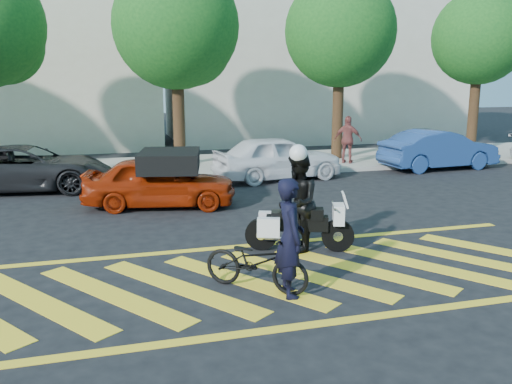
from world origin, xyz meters
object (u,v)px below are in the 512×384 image
object	(u,v)px
parked_mid_left	(28,168)
parked_mid_right	(277,158)
bicycle	(256,262)
officer_bike	(290,238)
police_motorcycle	(298,225)
parked_right	(439,150)
officer_moto	(298,203)
red_convertible	(160,182)

from	to	relation	value
parked_mid_left	parked_mid_right	distance (m)	7.96
bicycle	officer_bike	bearing A→B (deg)	-89.62
bicycle	parked_mid_right	xyz separation A→B (m)	(3.38, 9.23, 0.27)
bicycle	parked_mid_right	distance (m)	9.84
police_motorcycle	parked_right	size ratio (longest dim) A/B	0.47
police_motorcycle	parked_mid_left	distance (m)	9.85
police_motorcycle	parked_mid_right	bearing A→B (deg)	94.55
officer_moto	parked_mid_left	world-z (taller)	officer_moto
officer_moto	parked_mid_right	xyz separation A→B (m)	(2.03, 7.50, -0.24)
police_motorcycle	officer_bike	bearing A→B (deg)	-93.82
bicycle	police_motorcycle	bearing A→B (deg)	1.83
bicycle	parked_mid_left	xyz separation A→B (m)	(-4.57, 9.61, 0.22)
red_convertible	parked_mid_left	xyz separation A→B (m)	(-3.68, 3.29, 0.01)
officer_bike	bicycle	distance (m)	0.75
police_motorcycle	officer_moto	size ratio (longest dim) A/B	1.06
officer_bike	parked_right	distance (m)	13.78
officer_bike	red_convertible	size ratio (longest dim) A/B	0.48
police_motorcycle	parked_right	world-z (taller)	parked_right
bicycle	red_convertible	bearing A→B (deg)	47.89
parked_right	officer_bike	bearing A→B (deg)	132.39
police_motorcycle	parked_mid_right	distance (m)	7.76
officer_bike	police_motorcycle	xyz separation A→B (m)	(0.92, 2.12, -0.43)
red_convertible	parked_right	size ratio (longest dim) A/B	0.89
bicycle	parked_mid_right	world-z (taller)	parked_mid_right
officer_bike	parked_mid_left	xyz separation A→B (m)	(-5.02, 9.98, -0.26)
parked_mid_left	parked_right	size ratio (longest dim) A/B	1.11
parked_right	officer_moto	bearing A→B (deg)	128.47
officer_bike	parked_mid_left	size ratio (longest dim) A/B	0.38
parked_mid_left	parked_mid_right	world-z (taller)	parked_mid_right
officer_bike	parked_right	world-z (taller)	officer_bike
parked_mid_left	officer_moto	bearing A→B (deg)	-135.89
bicycle	police_motorcycle	size ratio (longest dim) A/B	0.86
police_motorcycle	bicycle	bearing A→B (deg)	-108.39
officer_bike	parked_mid_left	world-z (taller)	officer_bike
police_motorcycle	parked_mid_left	size ratio (longest dim) A/B	0.42
officer_bike	parked_mid_left	bearing A→B (deg)	30.28
bicycle	red_convertible	size ratio (longest dim) A/B	0.45
police_motorcycle	parked_mid_left	bearing A→B (deg)	146.67
police_motorcycle	parked_mid_right	size ratio (longest dim) A/B	0.48
police_motorcycle	parked_mid_right	world-z (taller)	parked_mid_right
red_convertible	police_motorcycle	bearing A→B (deg)	-142.12
bicycle	parked_right	xyz separation A→B (m)	(9.94, 9.61, 0.27)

